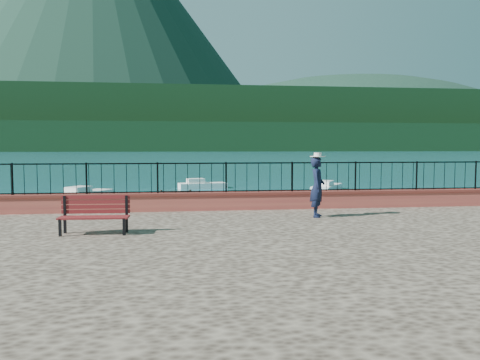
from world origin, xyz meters
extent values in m
plane|color=#19596B|center=(0.00, 0.00, 0.00)|extent=(2000.00, 2000.00, 0.00)
cube|color=#C45946|center=(0.00, 3.70, 1.49)|extent=(28.00, 0.46, 0.58)
cube|color=black|center=(0.00, 3.70, 2.25)|extent=(27.00, 0.05, 0.95)
cube|color=#2D231C|center=(-2.00, 12.00, 0.15)|extent=(2.00, 16.00, 0.30)
cube|color=black|center=(0.00, 300.00, 9.00)|extent=(900.00, 60.00, 18.00)
cube|color=black|center=(0.00, 360.00, 22.00)|extent=(900.00, 120.00, 44.00)
cone|color=#142D23|center=(-120.00, 700.00, 190.00)|extent=(560.00, 560.00, 380.00)
ellipsoid|color=#142D23|center=(220.00, 560.00, 0.00)|extent=(448.00, 384.00, 180.00)
cube|color=black|center=(-3.83, -0.12, 1.40)|extent=(1.64, 0.58, 0.40)
cube|color=maroon|center=(-3.82, 0.12, 1.85)|extent=(1.62, 0.16, 0.49)
imported|color=black|center=(2.20, 1.83, 2.09)|extent=(0.62, 0.75, 1.77)
cylinder|color=silver|center=(2.20, 1.83, 3.03)|extent=(0.44, 0.44, 0.12)
cube|color=silver|center=(-5.89, 8.50, 0.40)|extent=(3.58, 1.39, 0.80)
cube|color=silver|center=(1.66, 13.63, 0.40)|extent=(4.37, 1.52, 0.80)
cube|color=white|center=(4.26, 12.75, 0.40)|extent=(3.71, 1.47, 0.80)
cube|color=silver|center=(-7.70, 19.13, 0.40)|extent=(3.12, 4.16, 0.80)
cube|color=white|center=(0.05, 24.95, 0.40)|extent=(3.85, 1.91, 0.80)
cube|color=silver|center=(9.06, 21.83, 0.40)|extent=(3.44, 4.36, 0.80)
camera|label=1|loc=(-1.86, -11.41, 3.28)|focal=35.00mm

